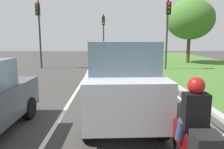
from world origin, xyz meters
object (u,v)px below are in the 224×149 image
object	(u,v)px
car_suv_ahead	(120,79)
traffic_light_far_median	(103,29)
motorcycle	(193,146)
tree_roadside_far	(190,19)
rider_person	(195,110)
traffic_light_overhead_left	(39,23)
traffic_light_near_right	(168,23)

from	to	relation	value
car_suv_ahead	traffic_light_far_median	distance (m)	17.86
motorcycle	traffic_light_far_median	distance (m)	20.92
traffic_light_far_median	tree_roadside_far	bearing A→B (deg)	-22.35
car_suv_ahead	rider_person	xyz separation A→B (m)	(1.07, -2.88, 0.02)
car_suv_ahead	traffic_light_overhead_left	bearing A→B (deg)	116.08
traffic_light_far_median	tree_roadside_far	size ratio (longest dim) A/B	0.82
car_suv_ahead	motorcycle	xyz separation A→B (m)	(1.07, -2.93, -0.60)
motorcycle	rider_person	size ratio (longest dim) A/B	1.63
tree_roadside_far	traffic_light_overhead_left	bearing A→B (deg)	-165.76
traffic_light_overhead_left	traffic_light_far_median	xyz separation A→B (m)	(4.88, 6.67, -0.20)
traffic_light_far_median	tree_roadside_far	world-z (taller)	tree_roadside_far
rider_person	motorcycle	bearing A→B (deg)	-91.33
car_suv_ahead	tree_roadside_far	bearing A→B (deg)	61.54
rider_person	traffic_light_overhead_left	world-z (taller)	traffic_light_overhead_left
traffic_light_far_median	car_suv_ahead	bearing A→B (deg)	-87.03
motorcycle	tree_roadside_far	world-z (taller)	tree_roadside_far
traffic_light_overhead_left	rider_person	bearing A→B (deg)	-63.73
tree_roadside_far	rider_person	bearing A→B (deg)	-109.74
motorcycle	traffic_light_near_right	distance (m)	13.56
rider_person	tree_roadside_far	distance (m)	18.53
traffic_light_near_right	rider_person	bearing A→B (deg)	-102.84
traffic_light_near_right	tree_roadside_far	xyz separation A→B (m)	(3.25, 4.37, 0.60)
traffic_light_overhead_left	traffic_light_near_right	bearing A→B (deg)	-6.16
motorcycle	tree_roadside_far	xyz separation A→B (m)	(6.18, 17.27, 3.56)
car_suv_ahead	traffic_light_near_right	distance (m)	11.00
car_suv_ahead	motorcycle	world-z (taller)	car_suv_ahead
motorcycle	tree_roadside_far	size ratio (longest dim) A/B	0.32
car_suv_ahead	traffic_light_near_right	world-z (taller)	traffic_light_near_right
car_suv_ahead	motorcycle	size ratio (longest dim) A/B	2.39
rider_person	tree_roadside_far	xyz separation A→B (m)	(6.18, 17.23, 2.94)
traffic_light_far_median	traffic_light_overhead_left	bearing A→B (deg)	-126.17
rider_person	traffic_light_overhead_left	bearing A→B (deg)	117.58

